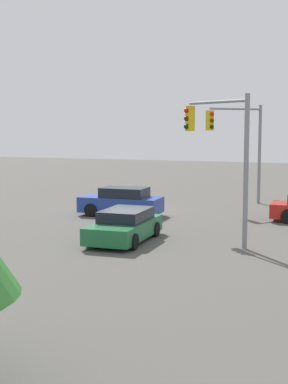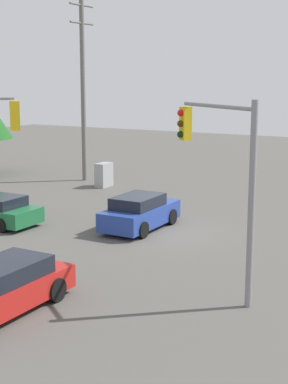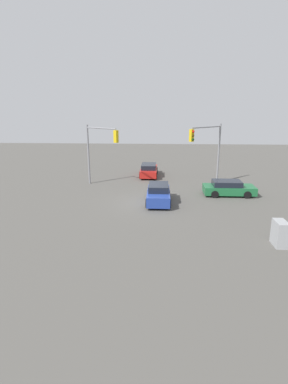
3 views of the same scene
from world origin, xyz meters
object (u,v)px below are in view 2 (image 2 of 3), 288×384
Objects in this scene: sedan_blue at (140,212)px; electrical_cabinet at (104,175)px; traffic_signal_cross at (220,159)px; sedan_red at (0,289)px.

sedan_blue is 9.65m from electrical_cabinet.
sedan_blue reaches higher than electrical_cabinet.
sedan_blue is at bearing -5.40° from traffic_signal_cross.
traffic_signal_cross reaches higher than sedan_blue.
sedan_blue is 0.72× the size of traffic_signal_cross.
electrical_cabinet reaches higher than sedan_red.
electrical_cabinet is (12.04, 11.86, -3.18)m from traffic_signal_cross.
traffic_signal_cross reaches higher than sedan_red.
traffic_signal_cross is (-4.86, -5.41, 3.17)m from sedan_blue.
traffic_signal_cross reaches higher than electrical_cabinet.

